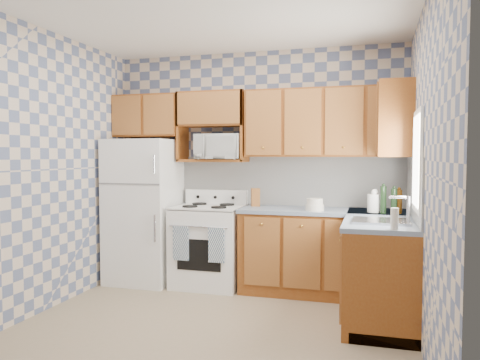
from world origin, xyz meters
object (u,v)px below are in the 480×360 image
Objects in this scene: stove_body at (209,247)px; electric_kettle at (375,203)px; microwave at (219,147)px; refrigerator at (144,211)px.

electric_kettle is (1.82, -0.10, 0.56)m from stove_body.
electric_kettle is (1.73, -0.23, -0.58)m from microwave.
electric_kettle is at bearing -10.26° from microwave.
refrigerator is at bearing -172.67° from microwave.
stove_body is (0.80, 0.03, -0.39)m from refrigerator.
microwave reaches higher than refrigerator.
microwave is 1.84m from electric_kettle.
electric_kettle is at bearing -3.20° from stove_body.
stove_body is at bearing 176.80° from electric_kettle.
stove_body is at bearing -125.92° from microwave.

